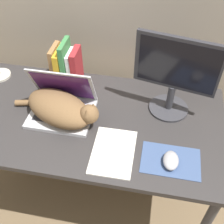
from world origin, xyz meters
TOP-DOWN VIEW (x-y plane):
  - desk at (0.00, 0.36)m, footprint 1.40×0.72m
  - laptop at (-0.13, 0.38)m, footprint 0.32×0.26m
  - cat at (-0.13, 0.33)m, footprint 0.48×0.33m
  - external_monitor at (0.41, 0.50)m, footprint 0.40×0.21m
  - mousepad at (0.43, 0.17)m, footprint 0.26×0.18m
  - computer_mouse at (0.43, 0.16)m, footprint 0.07×0.10m
  - book_row at (-0.19, 0.64)m, footprint 0.16×0.16m
  - notepad at (0.17, 0.17)m, footprint 0.19×0.27m

SIDE VIEW (x-z plane):
  - desk at x=0.00m, z-range 0.30..1.05m
  - mousepad at x=0.43m, z-range 0.75..0.76m
  - notepad at x=0.17m, z-range 0.75..0.76m
  - computer_mouse at x=0.43m, z-range 0.76..0.79m
  - laptop at x=-0.13m, z-range 0.67..0.93m
  - cat at x=-0.13m, z-range 0.75..0.90m
  - book_row at x=-0.19m, z-range 0.73..0.99m
  - external_monitor at x=0.41m, z-range 0.77..1.20m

